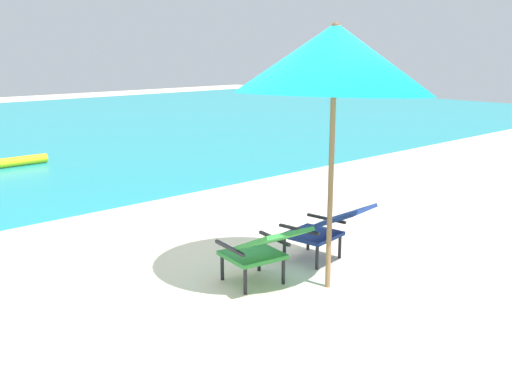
# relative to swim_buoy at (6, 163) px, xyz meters

# --- Properties ---
(ground_plane) EXTENTS (40.00, 40.00, 0.00)m
(ground_plane) POSITION_rel_swim_buoy_xyz_m (0.19, -3.14, -0.10)
(ground_plane) COLOR beige
(swim_buoy) EXTENTS (1.60, 0.18, 0.18)m
(swim_buoy) POSITION_rel_swim_buoy_xyz_m (0.00, 0.00, 0.00)
(swim_buoy) COLOR yellow
(swim_buoy) RESTS_ON ocean_band
(lounge_chair_left) EXTENTS (0.66, 0.94, 0.68)m
(lounge_chair_left) POSITION_rel_swim_buoy_xyz_m (-0.29, -7.54, 0.31)
(lounge_chair_left) COLOR #338E3D
(lounge_chair_left) RESTS_ON ground_plane
(lounge_chair_right) EXTENTS (0.65, 0.94, 0.68)m
(lounge_chair_right) POSITION_rel_swim_buoy_xyz_m (0.66, -7.50, 0.31)
(lounge_chair_right) COLOR navy
(lounge_chair_right) RESTS_ON ground_plane
(beach_umbrella_center) EXTENTS (2.36, 2.34, 2.50)m
(beach_umbrella_center) POSITION_rel_swim_buoy_xyz_m (0.18, -7.94, 2.04)
(beach_umbrella_center) COLOR olive
(beach_umbrella_center) RESTS_ON ground_plane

